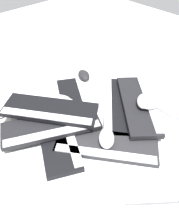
{
  "coord_description": "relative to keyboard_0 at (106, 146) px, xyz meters",
  "views": [
    {
      "loc": [
        0.62,
        -0.49,
        0.77
      ],
      "look_at": [
        0.06,
        0.03,
        0.04
      ],
      "focal_mm": 35.0,
      "sensor_mm": 36.0,
      "label": 1
    }
  ],
  "objects": [
    {
      "name": "keyboard_3",
      "position": [
        -0.2,
        -0.11,
        0.0
      ],
      "size": [
        0.46,
        0.33,
        0.03
      ],
      "color": "black",
      "rests_on": "ground"
    },
    {
      "name": "mouse_2",
      "position": [
        -0.03,
        0.29,
        0.07
      ],
      "size": [
        0.11,
        0.13,
        0.04
      ],
      "primitive_type": "ellipsoid",
      "rotation": [
        0.0,
        0.0,
        2.14
      ],
      "color": "#B7B7BC",
      "rests_on": "keyboard_5"
    },
    {
      "name": "keyboard_0",
      "position": [
        0.0,
        0.0,
        0.0
      ],
      "size": [
        0.44,
        0.39,
        0.03
      ],
      "color": "#232326",
      "rests_on": "ground"
    },
    {
      "name": "mouse_3",
      "position": [
        -0.34,
        0.02,
        0.04
      ],
      "size": [
        0.13,
        0.11,
        0.04
      ],
      "primitive_type": "ellipsoid",
      "rotation": [
        0.0,
        0.0,
        3.67
      ],
      "color": "#B7B7BC",
      "rests_on": "keyboard_2"
    },
    {
      "name": "keyboard_4",
      "position": [
        -0.23,
        -0.12,
        0.03
      ],
      "size": [
        0.33,
        0.46,
        0.03
      ],
      "color": "black",
      "rests_on": "keyboard_3"
    },
    {
      "name": "mouse_1",
      "position": [
        -0.3,
        0.03,
        0.04
      ],
      "size": [
        0.12,
        0.09,
        0.04
      ],
      "primitive_type": "ellipsoid",
      "rotation": [
        0.0,
        0.0,
        3.36
      ],
      "color": "#B7B7BC",
      "rests_on": "keyboard_2"
    },
    {
      "name": "ground_plane",
      "position": [
        -0.24,
        0.04,
        -0.01
      ],
      "size": [
        3.2,
        3.2,
        0.0
      ],
      "primitive_type": "plane",
      "color": "white"
    },
    {
      "name": "mouse_6",
      "position": [
        0.0,
        0.3,
        0.07
      ],
      "size": [
        0.08,
        0.12,
        0.04
      ],
      "primitive_type": "ellipsoid",
      "rotation": [
        0.0,
        0.0,
        1.46
      ],
      "color": "silver",
      "rests_on": "keyboard_5"
    },
    {
      "name": "keyboard_1",
      "position": [
        -0.14,
        0.24,
        0.0
      ],
      "size": [
        0.41,
        0.42,
        0.03
      ],
      "color": "black",
      "rests_on": "ground"
    },
    {
      "name": "keyboard_2",
      "position": [
        -0.32,
        0.04,
        0.0
      ],
      "size": [
        0.46,
        0.35,
        0.03
      ],
      "color": "black",
      "rests_on": "ground"
    },
    {
      "name": "keyboard_6",
      "position": [
        -0.29,
        -0.08,
        0.06
      ],
      "size": [
        0.44,
        0.38,
        0.03
      ],
      "color": "black",
      "rests_on": "keyboard_4"
    },
    {
      "name": "mouse_4",
      "position": [
        -0.11,
        0.46,
        0.01
      ],
      "size": [
        0.08,
        0.12,
        0.04
      ],
      "primitive_type": "ellipsoid",
      "rotation": [
        0.0,
        0.0,
        1.72
      ],
      "color": "silver",
      "rests_on": "ground"
    },
    {
      "name": "mouse_0",
      "position": [
        -0.01,
        0.01,
        0.04
      ],
      "size": [
        0.12,
        0.13,
        0.04
      ],
      "primitive_type": "ellipsoid",
      "rotation": [
        0.0,
        0.0,
        2.34
      ],
      "color": "#B7B7BC",
      "rests_on": "keyboard_0"
    },
    {
      "name": "keyboard_5",
      "position": [
        -0.06,
        0.29,
        0.03
      ],
      "size": [
        0.43,
        0.4,
        0.03
      ],
      "color": "black",
      "rests_on": "keyboard_1"
    },
    {
      "name": "mouse_5",
      "position": [
        -0.46,
        0.28,
        0.01
      ],
      "size": [
        0.13,
        0.11,
        0.04
      ],
      "primitive_type": "ellipsoid",
      "rotation": [
        0.0,
        0.0,
        2.68
      ],
      "color": "black",
      "rests_on": "ground"
    }
  ]
}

